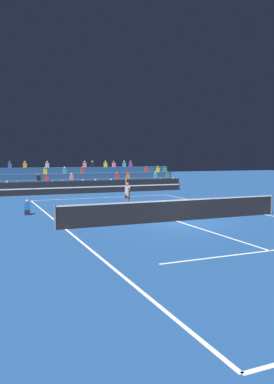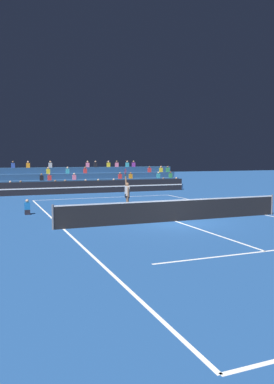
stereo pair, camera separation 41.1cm
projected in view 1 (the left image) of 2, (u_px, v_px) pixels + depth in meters
ground_plane at (177, 221)px, 18.42m from camera, size 120.00×120.00×0.00m
court_lines at (177, 221)px, 18.42m from camera, size 11.10×23.90×0.01m
tennis_net at (177, 210)px, 18.37m from camera, size 12.00×0.10×1.10m
sponsor_banner_wall at (89, 187)px, 33.06m from camera, size 18.00×0.26×1.10m
bleacher_stand at (80, 182)px, 35.95m from camera, size 19.30×3.80×2.83m
ball_kid_courtside at (27, 209)px, 20.43m from camera, size 0.30×0.36×0.84m
tennis_player at (127, 195)px, 21.32m from camera, size 0.37×0.85×2.50m
tennis_ball at (229, 213)px, 20.79m from camera, size 0.07×0.07×0.07m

